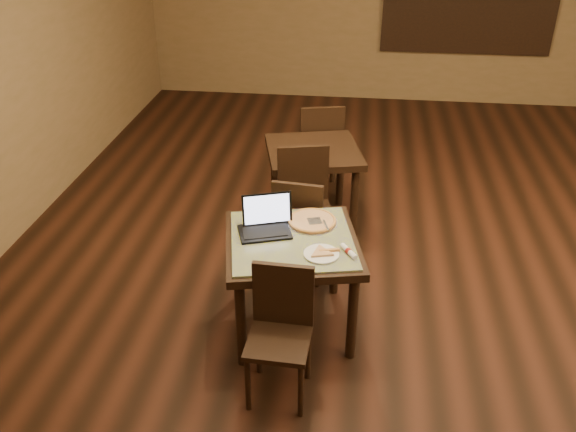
# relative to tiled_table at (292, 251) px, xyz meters

# --- Properties ---
(ground) EXTENTS (10.00, 10.00, 0.00)m
(ground) POSITION_rel_tiled_table_xyz_m (1.32, 0.34, -0.66)
(ground) COLOR black
(ground) RESTS_ON ground
(tiled_table) EXTENTS (1.09, 1.09, 0.76)m
(tiled_table) POSITION_rel_tiled_table_xyz_m (0.00, 0.00, 0.00)
(tiled_table) COLOR black
(tiled_table) RESTS_ON ground
(chair_main_near) EXTENTS (0.41, 0.41, 0.90)m
(chair_main_near) POSITION_rel_tiled_table_xyz_m (0.00, -0.62, -0.15)
(chair_main_near) COLOR black
(chair_main_near) RESTS_ON ground
(chair_main_far) EXTENTS (0.44, 0.44, 0.93)m
(chair_main_far) POSITION_rel_tiled_table_xyz_m (-0.01, 0.62, -0.13)
(chair_main_far) COLOR black
(chair_main_far) RESTS_ON ground
(laptop) EXTENTS (0.42, 0.38, 0.25)m
(laptop) POSITION_rel_tiled_table_xyz_m (-0.20, 0.11, 0.17)
(laptop) COLOR black
(laptop) RESTS_ON tiled_table
(plate) EXTENTS (0.24, 0.24, 0.01)m
(plate) POSITION_rel_tiled_table_xyz_m (0.22, -0.18, 0.11)
(plate) COLOR white
(plate) RESTS_ON tiled_table
(pizza_slice) EXTENTS (0.22, 0.22, 0.02)m
(pizza_slice) POSITION_rel_tiled_table_xyz_m (0.22, -0.18, 0.13)
(pizza_slice) COLOR beige
(pizza_slice) RESTS_ON plate
(pizza_pan) EXTENTS (0.37, 0.37, 0.01)m
(pizza_pan) POSITION_rel_tiled_table_xyz_m (0.12, 0.24, 0.11)
(pizza_pan) COLOR silver
(pizza_pan) RESTS_ON tiled_table
(pizza_whole) EXTENTS (0.35, 0.35, 0.02)m
(pizza_whole) POSITION_rel_tiled_table_xyz_m (0.12, 0.24, 0.12)
(pizza_whole) COLOR beige
(pizza_whole) RESTS_ON pizza_pan
(spatula) EXTENTS (0.17, 0.25, 0.01)m
(spatula) POSITION_rel_tiled_table_xyz_m (0.14, 0.22, 0.13)
(spatula) COLOR silver
(spatula) RESTS_ON pizza_whole
(napkin_roll) EXTENTS (0.12, 0.16, 0.04)m
(napkin_roll) POSITION_rel_tiled_table_xyz_m (0.40, -0.14, 0.12)
(napkin_roll) COLOR white
(napkin_roll) RESTS_ON tiled_table
(other_table_b) EXTENTS (1.00, 1.00, 0.78)m
(other_table_b) POSITION_rel_tiled_table_xyz_m (0.02, 1.55, -0.01)
(other_table_b) COLOR black
(other_table_b) RESTS_ON ground
(other_table_b_chair_near) EXTENTS (0.53, 0.53, 1.01)m
(other_table_b_chair_near) POSITION_rel_tiled_table_xyz_m (-0.00, 0.96, -0.09)
(other_table_b_chair_near) COLOR black
(other_table_b_chair_near) RESTS_ON ground
(other_table_b_chair_far) EXTENTS (0.53, 0.53, 1.01)m
(other_table_b_chair_far) POSITION_rel_tiled_table_xyz_m (0.04, 2.14, -0.09)
(other_table_b_chair_far) COLOR black
(other_table_b_chair_far) RESTS_ON ground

